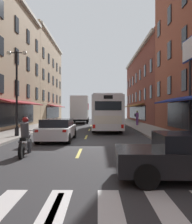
# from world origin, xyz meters

# --- Properties ---
(ground_plane) EXTENTS (34.80, 80.00, 0.10)m
(ground_plane) POSITION_xyz_m (0.00, 0.00, -0.05)
(ground_plane) COLOR #333335
(lane_centre_dashes) EXTENTS (0.14, 73.90, 0.01)m
(lane_centre_dashes) POSITION_xyz_m (0.00, -0.25, 0.00)
(lane_centre_dashes) COLOR #DBCC4C
(lane_centre_dashes) RESTS_ON ground
(crosswalk_near) EXTENTS (7.10, 2.80, 0.01)m
(crosswalk_near) POSITION_xyz_m (0.00, -10.00, 0.00)
(crosswalk_near) COLOR silver
(crosswalk_near) RESTS_ON ground
(sidewalk_right) EXTENTS (3.00, 80.00, 0.14)m
(sidewalk_right) POSITION_xyz_m (5.90, 0.00, 0.07)
(sidewalk_right) COLOR gray
(sidewalk_right) RESTS_ON ground
(billboard_sign) EXTENTS (0.40, 2.68, 6.72)m
(billboard_sign) POSITION_xyz_m (7.05, 1.83, 5.22)
(billboard_sign) COLOR black
(billboard_sign) RESTS_ON sidewalk_right
(transit_bus) EXTENTS (2.72, 12.06, 3.32)m
(transit_bus) POSITION_xyz_m (1.70, 10.18, 1.74)
(transit_bus) COLOR white
(transit_bus) RESTS_ON ground
(box_truck) EXTENTS (2.60, 8.15, 3.94)m
(box_truck) POSITION_xyz_m (-1.81, 21.88, 2.03)
(box_truck) COLOR white
(box_truck) RESTS_ON ground
(sedan_mid) EXTENTS (2.05, 4.62, 1.39)m
(sedan_mid) POSITION_xyz_m (-1.72, 0.91, 0.71)
(sedan_mid) COLOR silver
(sedan_mid) RESTS_ON ground
(sedan_far) EXTENTS (1.93, 4.80, 1.25)m
(sedan_far) POSITION_xyz_m (-1.99, 30.73, 0.66)
(sedan_far) COLOR silver
(sedan_far) RESTS_ON ground
(motorcycle_rider) EXTENTS (0.62, 2.07, 1.66)m
(motorcycle_rider) POSITION_xyz_m (-2.25, -4.15, 0.71)
(motorcycle_rider) COLOR black
(motorcycle_rider) RESTS_ON ground
(pedestrian_near) EXTENTS (0.52, 0.47, 1.76)m
(pedestrian_near) POSITION_xyz_m (5.63, 15.04, 1.07)
(pedestrian_near) COLOR #66387F
(pedestrian_near) RESTS_ON sidewalk_right
(street_lamp_twin) EXTENTS (1.42, 0.32, 6.00)m
(street_lamp_twin) POSITION_xyz_m (-4.86, 2.50, 3.44)
(street_lamp_twin) COLOR black
(street_lamp_twin) RESTS_ON sidewalk_left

